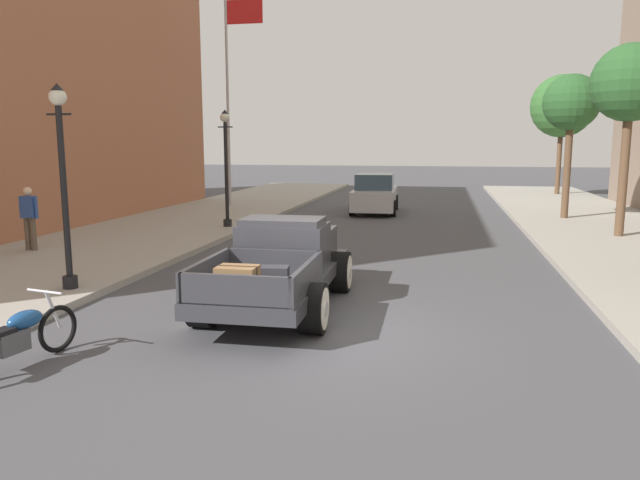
{
  "coord_description": "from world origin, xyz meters",
  "views": [
    {
      "loc": [
        1.84,
        -8.81,
        2.91
      ],
      "look_at": [
        -0.52,
        2.73,
        1.0
      ],
      "focal_mm": 33.54,
      "sensor_mm": 36.0,
      "label": 1
    }
  ],
  "objects_px": {
    "motorcycle_parked": "(13,337)",
    "pedestrian_sidewalk_left": "(29,215)",
    "street_tree_third": "(571,104)",
    "street_lamp_far": "(226,159)",
    "car_background_silver": "(375,195)",
    "street_lamp_near": "(63,172)",
    "flagpole": "(232,77)",
    "street_tree_second": "(631,84)",
    "hotrod_truck_gunmetal": "(282,263)",
    "street_tree_farthest": "(562,106)"
  },
  "relations": [
    {
      "from": "motorcycle_parked",
      "to": "pedestrian_sidewalk_left",
      "type": "height_order",
      "value": "pedestrian_sidewalk_left"
    },
    {
      "from": "motorcycle_parked",
      "to": "street_tree_third",
      "type": "distance_m",
      "value": 20.2
    },
    {
      "from": "motorcycle_parked",
      "to": "street_lamp_far",
      "type": "bearing_deg",
      "value": 97.64
    },
    {
      "from": "car_background_silver",
      "to": "street_lamp_near",
      "type": "height_order",
      "value": "street_lamp_near"
    },
    {
      "from": "street_lamp_far",
      "to": "street_lamp_near",
      "type": "bearing_deg",
      "value": -89.55
    },
    {
      "from": "street_lamp_near",
      "to": "flagpole",
      "type": "bearing_deg",
      "value": 98.11
    },
    {
      "from": "car_background_silver",
      "to": "flagpole",
      "type": "xyz_separation_m",
      "value": [
        -6.41,
        0.47,
        5.0
      ]
    },
    {
      "from": "motorcycle_parked",
      "to": "flagpole",
      "type": "bearing_deg",
      "value": 101.25
    },
    {
      "from": "pedestrian_sidewalk_left",
      "to": "street_lamp_far",
      "type": "height_order",
      "value": "street_lamp_far"
    },
    {
      "from": "flagpole",
      "to": "motorcycle_parked",
      "type": "bearing_deg",
      "value": -78.75
    },
    {
      "from": "street_tree_second",
      "to": "car_background_silver",
      "type": "bearing_deg",
      "value": 143.67
    },
    {
      "from": "hotrod_truck_gunmetal",
      "to": "flagpole",
      "type": "xyz_separation_m",
      "value": [
        -6.39,
        15.39,
        5.02
      ]
    },
    {
      "from": "car_background_silver",
      "to": "pedestrian_sidewalk_left",
      "type": "height_order",
      "value": "pedestrian_sidewalk_left"
    },
    {
      "from": "street_lamp_far",
      "to": "hotrod_truck_gunmetal",
      "type": "bearing_deg",
      "value": -63.76
    },
    {
      "from": "motorcycle_parked",
      "to": "street_tree_farthest",
      "type": "relative_size",
      "value": 0.33
    },
    {
      "from": "street_lamp_far",
      "to": "flagpole",
      "type": "xyz_separation_m",
      "value": [
        -2.16,
        6.81,
        3.39
      ]
    },
    {
      "from": "motorcycle_parked",
      "to": "street_lamp_near",
      "type": "height_order",
      "value": "street_lamp_near"
    },
    {
      "from": "pedestrian_sidewalk_left",
      "to": "street_tree_farthest",
      "type": "distance_m",
      "value": 27.44
    },
    {
      "from": "street_lamp_near",
      "to": "street_tree_farthest",
      "type": "distance_m",
      "value": 28.34
    },
    {
      "from": "car_background_silver",
      "to": "street_tree_farthest",
      "type": "distance_m",
      "value": 13.92
    },
    {
      "from": "street_tree_second",
      "to": "street_tree_third",
      "type": "xyz_separation_m",
      "value": [
        -0.75,
        4.36,
        -0.28
      ]
    },
    {
      "from": "motorcycle_parked",
      "to": "street_lamp_far",
      "type": "xyz_separation_m",
      "value": [
        -1.66,
        12.41,
        1.94
      ]
    },
    {
      "from": "car_background_silver",
      "to": "motorcycle_parked",
      "type": "bearing_deg",
      "value": -97.86
    },
    {
      "from": "street_lamp_far",
      "to": "street_tree_second",
      "type": "xyz_separation_m",
      "value": [
        12.31,
        0.41,
        2.21
      ]
    },
    {
      "from": "motorcycle_parked",
      "to": "flagpole",
      "type": "xyz_separation_m",
      "value": [
        -3.82,
        19.22,
        5.33
      ]
    },
    {
      "from": "motorcycle_parked",
      "to": "pedestrian_sidewalk_left",
      "type": "relative_size",
      "value": 1.27
    },
    {
      "from": "pedestrian_sidewalk_left",
      "to": "street_lamp_near",
      "type": "xyz_separation_m",
      "value": [
        3.5,
        -3.52,
        1.3
      ]
    },
    {
      "from": "street_lamp_far",
      "to": "motorcycle_parked",
      "type": "bearing_deg",
      "value": -82.36
    },
    {
      "from": "pedestrian_sidewalk_left",
      "to": "street_lamp_near",
      "type": "height_order",
      "value": "street_lamp_near"
    },
    {
      "from": "motorcycle_parked",
      "to": "car_background_silver",
      "type": "relative_size",
      "value": 0.48
    },
    {
      "from": "street_lamp_far",
      "to": "flagpole",
      "type": "bearing_deg",
      "value": 107.6
    },
    {
      "from": "car_background_silver",
      "to": "flagpole",
      "type": "height_order",
      "value": "flagpole"
    },
    {
      "from": "car_background_silver",
      "to": "street_tree_second",
      "type": "relative_size",
      "value": 0.78
    },
    {
      "from": "flagpole",
      "to": "street_tree_farthest",
      "type": "height_order",
      "value": "flagpole"
    },
    {
      "from": "pedestrian_sidewalk_left",
      "to": "hotrod_truck_gunmetal",
      "type": "bearing_deg",
      "value": -23.02
    },
    {
      "from": "street_tree_second",
      "to": "street_tree_farthest",
      "type": "relative_size",
      "value": 0.87
    },
    {
      "from": "street_lamp_far",
      "to": "flagpole",
      "type": "relative_size",
      "value": 0.42
    },
    {
      "from": "motorcycle_parked",
      "to": "street_tree_third",
      "type": "height_order",
      "value": "street_tree_third"
    },
    {
      "from": "flagpole",
      "to": "street_tree_third",
      "type": "distance_m",
      "value": 13.94
    },
    {
      "from": "street_tree_third",
      "to": "street_lamp_far",
      "type": "bearing_deg",
      "value": -157.56
    },
    {
      "from": "motorcycle_parked",
      "to": "car_background_silver",
      "type": "bearing_deg",
      "value": 82.14
    },
    {
      "from": "hotrod_truck_gunmetal",
      "to": "street_lamp_far",
      "type": "xyz_separation_m",
      "value": [
        -4.23,
        8.58,
        1.63
      ]
    },
    {
      "from": "car_background_silver",
      "to": "street_lamp_far",
      "type": "xyz_separation_m",
      "value": [
        -4.25,
        -6.34,
        1.62
      ]
    },
    {
      "from": "car_background_silver",
      "to": "street_lamp_near",
      "type": "distance_m",
      "value": 15.83
    },
    {
      "from": "street_lamp_far",
      "to": "street_tree_farthest",
      "type": "distance_m",
      "value": 21.02
    },
    {
      "from": "car_background_silver",
      "to": "flagpole",
      "type": "relative_size",
      "value": 0.48
    },
    {
      "from": "hotrod_truck_gunmetal",
      "to": "street_tree_second",
      "type": "xyz_separation_m",
      "value": [
        8.08,
        9.0,
        3.85
      ]
    },
    {
      "from": "pedestrian_sidewalk_left",
      "to": "flagpole",
      "type": "relative_size",
      "value": 0.18
    },
    {
      "from": "pedestrian_sidewalk_left",
      "to": "flagpole",
      "type": "height_order",
      "value": "flagpole"
    },
    {
      "from": "motorcycle_parked",
      "to": "street_tree_farthest",
      "type": "bearing_deg",
      "value": 67.87
    }
  ]
}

